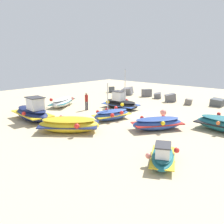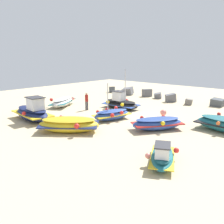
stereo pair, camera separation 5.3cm
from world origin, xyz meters
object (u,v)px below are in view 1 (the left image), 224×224
object	(u,v)px
fishing_boat_2	(120,103)
fishing_boat_3	(157,123)
person_walking	(86,100)
fishing_boat_7	(112,114)
fishing_boat_5	(32,112)
fishing_boat_1	(69,124)
mooring_buoy_0	(163,113)
fishing_boat_0	(163,156)
fishing_boat_4	(62,102)

from	to	relation	value
fishing_boat_2	fishing_boat_3	bearing A→B (deg)	150.04
fishing_boat_2	fishing_boat_3	xyz separation A→B (m)	(6.60, -3.74, -0.09)
fishing_boat_3	person_walking	world-z (taller)	person_walking
fishing_boat_7	person_walking	xyz separation A→B (m)	(-4.32, 1.11, 0.54)
fishing_boat_5	fishing_boat_7	size ratio (longest dim) A/B	1.30
fishing_boat_1	fishing_boat_3	distance (m)	6.39
fishing_boat_3	mooring_buoy_0	bearing A→B (deg)	57.21
fishing_boat_0	fishing_boat_3	bearing A→B (deg)	-173.87
fishing_boat_0	fishing_boat_3	distance (m)	5.71
fishing_boat_1	fishing_boat_3	world-z (taller)	fishing_boat_1
fishing_boat_4	person_walking	size ratio (longest dim) A/B	2.41
fishing_boat_1	mooring_buoy_0	xyz separation A→B (m)	(2.90, 8.11, -0.11)
fishing_boat_4	mooring_buoy_0	size ratio (longest dim) A/B	6.08
fishing_boat_2	mooring_buoy_0	world-z (taller)	fishing_boat_2
fishing_boat_4	fishing_boat_7	distance (m)	7.70
fishing_boat_0	fishing_boat_2	distance (m)	12.94
fishing_boat_5	mooring_buoy_0	xyz separation A→B (m)	(7.63, 8.15, -0.26)
fishing_boat_4	person_walking	xyz separation A→B (m)	(3.34, 0.41, 0.54)
fishing_boat_1	fishing_boat_2	size ratio (longest dim) A/B	1.10
mooring_buoy_0	fishing_boat_3	bearing A→B (deg)	-66.32
fishing_boat_0	fishing_boat_4	xyz separation A→B (m)	(-15.14, 5.27, 0.08)
fishing_boat_5	fishing_boat_0	bearing A→B (deg)	5.17
fishing_boat_2	fishing_boat_4	bearing A→B (deg)	30.45
fishing_boat_3	fishing_boat_4	xyz separation A→B (m)	(-11.96, 0.53, -0.01)
fishing_boat_1	person_walking	world-z (taller)	person_walking
fishing_boat_5	person_walking	xyz separation A→B (m)	(0.55, 5.58, 0.33)
fishing_boat_3	fishing_boat_5	xyz separation A→B (m)	(-9.16, -4.64, 0.20)
fishing_boat_7	mooring_buoy_0	bearing A→B (deg)	-22.67
fishing_boat_5	fishing_boat_2	bearing A→B (deg)	78.64
fishing_boat_3	person_walking	bearing A→B (deg)	117.29
fishing_boat_3	mooring_buoy_0	size ratio (longest dim) A/B	5.76
fishing_boat_4	fishing_boat_7	size ratio (longest dim) A/B	1.19
fishing_boat_4	fishing_boat_7	world-z (taller)	fishing_boat_7
fishing_boat_4	fishing_boat_3	bearing A→B (deg)	-124.13
fishing_boat_0	person_walking	world-z (taller)	person_walking
fishing_boat_7	person_walking	distance (m)	4.50
fishing_boat_5	fishing_boat_7	bearing A→B (deg)	48.19
fishing_boat_5	fishing_boat_4	bearing A→B (deg)	124.07
fishing_boat_2	person_walking	size ratio (longest dim) A/B	2.33
fishing_boat_3	mooring_buoy_0	world-z (taller)	fishing_boat_3
fishing_boat_0	person_walking	xyz separation A→B (m)	(-11.79, 5.69, 0.62)
fishing_boat_0	fishing_boat_2	world-z (taller)	fishing_boat_2
fishing_boat_2	fishing_boat_5	bearing A→B (deg)	72.54
fishing_boat_1	fishing_boat_2	xyz separation A→B (m)	(-2.17, 8.34, 0.04)
fishing_boat_0	fishing_boat_2	bearing A→B (deg)	-158.62
fishing_boat_1	fishing_boat_5	bearing A→B (deg)	-39.35
fishing_boat_2	mooring_buoy_0	bearing A→B (deg)	176.96
fishing_boat_7	person_walking	world-z (taller)	fishing_boat_7
fishing_boat_1	mooring_buoy_0	size ratio (longest dim) A/B	6.47
fishing_boat_0	person_walking	size ratio (longest dim) A/B	1.86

